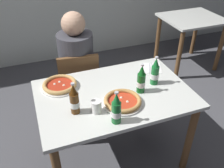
{
  "coord_description": "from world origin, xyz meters",
  "views": [
    {
      "loc": [
        -0.55,
        -1.43,
        1.88
      ],
      "look_at": [
        0.0,
        0.05,
        0.8
      ],
      "focal_mm": 38.94,
      "sensor_mm": 36.0,
      "label": 1
    }
  ],
  "objects_px": {
    "chair_behind_table": "(79,84)",
    "beer_bottle_right": "(155,73)",
    "dining_table_background": "(191,28)",
    "dining_table_main": "(114,104)",
    "pizza_margherita_near": "(60,85)",
    "pizza_marinara_far": "(123,101)",
    "beer_bottle_left": "(141,80)",
    "napkin_with_cutlery": "(151,68)",
    "paper_cup": "(96,107)",
    "beer_bottle_extra": "(74,100)",
    "diner_seated": "(78,73)",
    "beer_bottle_center": "(116,110)"
  },
  "relations": [
    {
      "from": "dining_table_background",
      "to": "napkin_with_cutlery",
      "type": "xyz_separation_m",
      "value": [
        -1.19,
        -1.03,
        0.16
      ]
    },
    {
      "from": "beer_bottle_extra",
      "to": "beer_bottle_left",
      "type": "bearing_deg",
      "value": 6.8
    },
    {
      "from": "pizza_margherita_near",
      "to": "chair_behind_table",
      "type": "bearing_deg",
      "value": 58.81
    },
    {
      "from": "pizza_margherita_near",
      "to": "pizza_marinara_far",
      "type": "relative_size",
      "value": 0.98
    },
    {
      "from": "dining_table_main",
      "to": "paper_cup",
      "type": "height_order",
      "value": "paper_cup"
    },
    {
      "from": "chair_behind_table",
      "to": "paper_cup",
      "type": "xyz_separation_m",
      "value": [
        -0.05,
        -0.78,
        0.32
      ]
    },
    {
      "from": "beer_bottle_extra",
      "to": "napkin_with_cutlery",
      "type": "relative_size",
      "value": 1.05
    },
    {
      "from": "napkin_with_cutlery",
      "to": "pizza_marinara_far",
      "type": "bearing_deg",
      "value": -139.28
    },
    {
      "from": "beer_bottle_center",
      "to": "napkin_with_cutlery",
      "type": "xyz_separation_m",
      "value": [
        0.56,
        0.54,
        -0.1
      ]
    },
    {
      "from": "dining_table_background",
      "to": "paper_cup",
      "type": "relative_size",
      "value": 8.42
    },
    {
      "from": "pizza_marinara_far",
      "to": "napkin_with_cutlery",
      "type": "xyz_separation_m",
      "value": [
        0.44,
        0.38,
        -0.02
      ]
    },
    {
      "from": "napkin_with_cutlery",
      "to": "paper_cup",
      "type": "bearing_deg",
      "value": -148.22
    },
    {
      "from": "paper_cup",
      "to": "beer_bottle_left",
      "type": "bearing_deg",
      "value": 15.86
    },
    {
      "from": "dining_table_main",
      "to": "chair_behind_table",
      "type": "xyz_separation_m",
      "value": [
        -0.15,
        0.61,
        -0.15
      ]
    },
    {
      "from": "dining_table_background",
      "to": "beer_bottle_extra",
      "type": "height_order",
      "value": "beer_bottle_extra"
    },
    {
      "from": "diner_seated",
      "to": "beer_bottle_left",
      "type": "xyz_separation_m",
      "value": [
        0.34,
        -0.72,
        0.27
      ]
    },
    {
      "from": "dining_table_main",
      "to": "beer_bottle_center",
      "type": "bearing_deg",
      "value": -108.58
    },
    {
      "from": "beer_bottle_center",
      "to": "paper_cup",
      "type": "height_order",
      "value": "beer_bottle_center"
    },
    {
      "from": "napkin_with_cutlery",
      "to": "paper_cup",
      "type": "height_order",
      "value": "paper_cup"
    },
    {
      "from": "diner_seated",
      "to": "beer_bottle_extra",
      "type": "bearing_deg",
      "value": -103.88
    },
    {
      "from": "chair_behind_table",
      "to": "paper_cup",
      "type": "relative_size",
      "value": 8.95
    },
    {
      "from": "dining_table_main",
      "to": "beer_bottle_left",
      "type": "xyz_separation_m",
      "value": [
        0.2,
        -0.06,
        0.22
      ]
    },
    {
      "from": "beer_bottle_extra",
      "to": "dining_table_main",
      "type": "bearing_deg",
      "value": 19.67
    },
    {
      "from": "dining_table_main",
      "to": "napkin_with_cutlery",
      "type": "distance_m",
      "value": 0.52
    },
    {
      "from": "dining_table_background",
      "to": "dining_table_main",
      "type": "bearing_deg",
      "value": -142.53
    },
    {
      "from": "chair_behind_table",
      "to": "beer_bottle_center",
      "type": "bearing_deg",
      "value": 99.15
    },
    {
      "from": "dining_table_background",
      "to": "beer_bottle_right",
      "type": "distance_m",
      "value": 1.82
    },
    {
      "from": "paper_cup",
      "to": "dining_table_main",
      "type": "bearing_deg",
      "value": 40.56
    },
    {
      "from": "pizza_margherita_near",
      "to": "beer_bottle_center",
      "type": "distance_m",
      "value": 0.61
    },
    {
      "from": "diner_seated",
      "to": "pizza_margherita_near",
      "type": "bearing_deg",
      "value": -118.95
    },
    {
      "from": "dining_table_background",
      "to": "diner_seated",
      "type": "bearing_deg",
      "value": -161.44
    },
    {
      "from": "beer_bottle_left",
      "to": "diner_seated",
      "type": "bearing_deg",
      "value": 115.61
    },
    {
      "from": "dining_table_main",
      "to": "beer_bottle_extra",
      "type": "relative_size",
      "value": 4.86
    },
    {
      "from": "dining_table_main",
      "to": "paper_cup",
      "type": "xyz_separation_m",
      "value": [
        -0.2,
        -0.17,
        0.16
      ]
    },
    {
      "from": "beer_bottle_center",
      "to": "napkin_with_cutlery",
      "type": "distance_m",
      "value": 0.78
    },
    {
      "from": "beer_bottle_left",
      "to": "napkin_with_cutlery",
      "type": "relative_size",
      "value": 1.05
    },
    {
      "from": "dining_table_main",
      "to": "napkin_with_cutlery",
      "type": "bearing_deg",
      "value": 27.29
    },
    {
      "from": "dining_table_main",
      "to": "dining_table_background",
      "type": "xyz_separation_m",
      "value": [
        1.64,
        1.26,
        -0.04
      ]
    },
    {
      "from": "dining_table_main",
      "to": "beer_bottle_extra",
      "type": "bearing_deg",
      "value": -160.33
    },
    {
      "from": "diner_seated",
      "to": "dining_table_main",
      "type": "bearing_deg",
      "value": -77.65
    },
    {
      "from": "beer_bottle_right",
      "to": "beer_bottle_extra",
      "type": "bearing_deg",
      "value": -169.46
    },
    {
      "from": "dining_table_background",
      "to": "beer_bottle_right",
      "type": "height_order",
      "value": "beer_bottle_right"
    },
    {
      "from": "diner_seated",
      "to": "napkin_with_cutlery",
      "type": "relative_size",
      "value": 5.16
    },
    {
      "from": "dining_table_main",
      "to": "beer_bottle_center",
      "type": "height_order",
      "value": "beer_bottle_center"
    },
    {
      "from": "beer_bottle_right",
      "to": "napkin_with_cutlery",
      "type": "height_order",
      "value": "beer_bottle_right"
    },
    {
      "from": "chair_behind_table",
      "to": "beer_bottle_right",
      "type": "xyz_separation_m",
      "value": [
        0.51,
        -0.6,
        0.37
      ]
    },
    {
      "from": "pizza_marinara_far",
      "to": "beer_bottle_extra",
      "type": "bearing_deg",
      "value": 175.64
    },
    {
      "from": "beer_bottle_center",
      "to": "napkin_with_cutlery",
      "type": "bearing_deg",
      "value": 44.39
    },
    {
      "from": "dining_table_background",
      "to": "pizza_marinara_far",
      "type": "height_order",
      "value": "pizza_marinara_far"
    },
    {
      "from": "chair_behind_table",
      "to": "napkin_with_cutlery",
      "type": "xyz_separation_m",
      "value": [
        0.6,
        -0.38,
        0.27
      ]
    }
  ]
}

